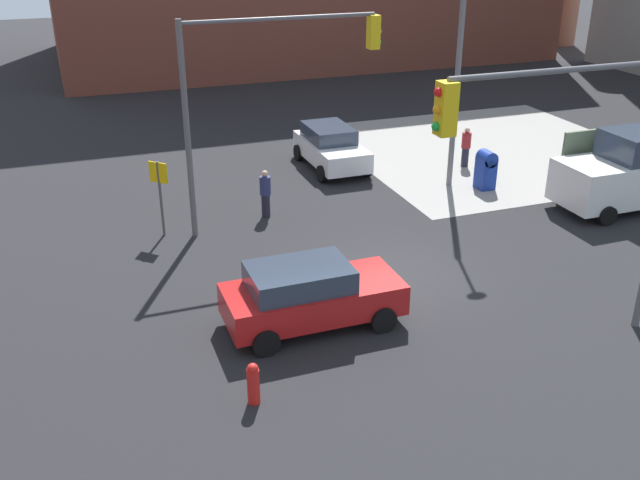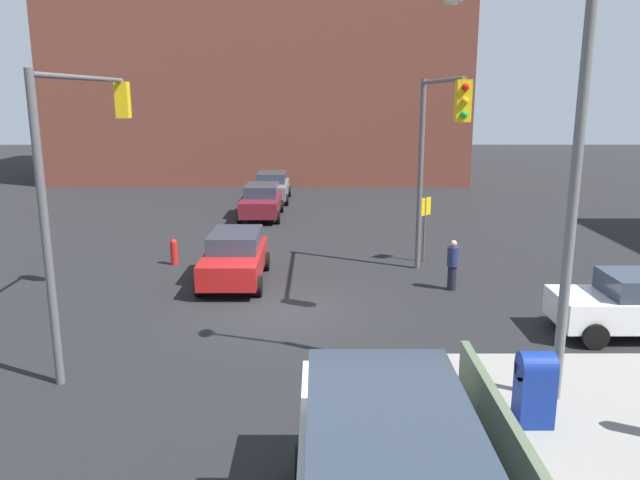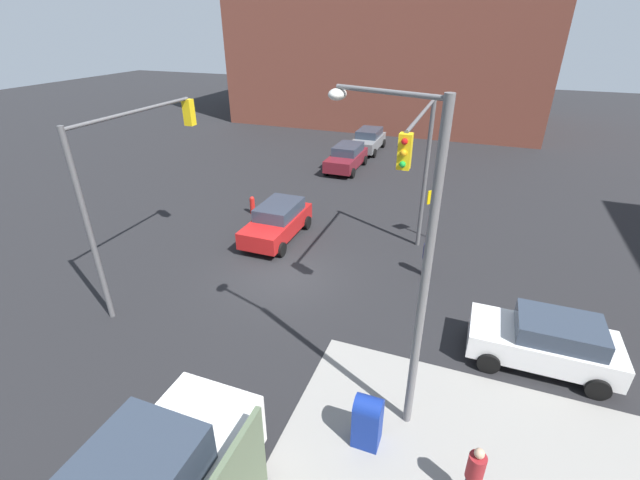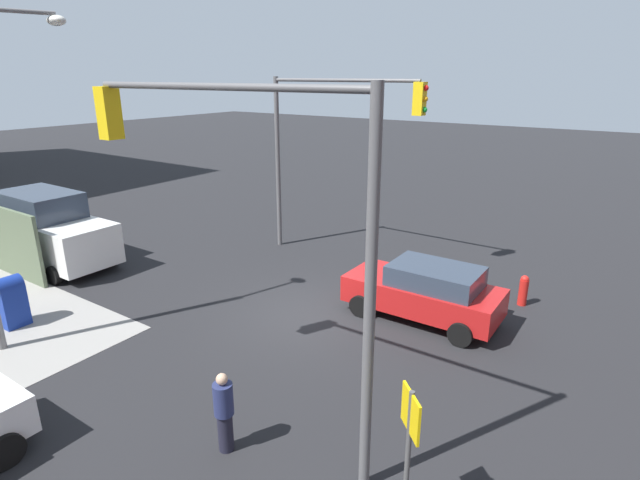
# 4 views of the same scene
# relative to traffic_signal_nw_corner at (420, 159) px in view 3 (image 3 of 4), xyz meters

# --- Properties ---
(ground_plane) EXTENTS (120.00, 120.00, 0.00)m
(ground_plane) POSITION_rel_traffic_signal_nw_corner_xyz_m (2.09, -4.50, -4.67)
(ground_plane) COLOR black
(building_brick_west) EXTENTS (16.00, 28.00, 17.26)m
(building_brick_west) POSITION_rel_traffic_signal_nw_corner_xyz_m (-29.91, -7.50, 3.95)
(building_brick_west) COLOR brown
(building_brick_west) RESTS_ON ground
(traffic_signal_nw_corner) EXTENTS (6.23, 0.36, 6.50)m
(traffic_signal_nw_corner) POSITION_rel_traffic_signal_nw_corner_xyz_m (0.00, 0.00, 0.00)
(traffic_signal_nw_corner) COLOR #59595B
(traffic_signal_nw_corner) RESTS_ON ground
(traffic_signal_se_corner) EXTENTS (6.06, 0.36, 6.50)m
(traffic_signal_se_corner) POSITION_rel_traffic_signal_nw_corner_xyz_m (4.26, -9.00, -0.01)
(traffic_signal_se_corner) COLOR #59595B
(traffic_signal_se_corner) RESTS_ON ground
(street_lamp_corner) EXTENTS (1.14, 2.56, 8.00)m
(street_lamp_corner) POSITION_rel_traffic_signal_nw_corner_xyz_m (7.18, 0.95, 0.03)
(street_lamp_corner) COLOR slate
(street_lamp_corner) RESTS_ON ground
(warning_sign_two_way) EXTENTS (0.48, 0.48, 2.40)m
(warning_sign_two_way) POSITION_rel_traffic_signal_nw_corner_xyz_m (-3.31, 0.36, -3.04)
(warning_sign_two_way) COLOR #4C4C4C
(warning_sign_two_way) RESTS_ON ground
(mailbox_blue) EXTENTS (0.56, 0.64, 1.43)m
(mailbox_blue) POSITION_rel_traffic_signal_nw_corner_xyz_m (8.29, 0.50, -3.91)
(mailbox_blue) COLOR navy
(mailbox_blue) RESTS_ON ground
(fire_hydrant) EXTENTS (0.26, 0.26, 0.94)m
(fire_hydrant) POSITION_rel_traffic_signal_nw_corner_xyz_m (-2.91, -8.70, -4.19)
(fire_hydrant) COLOR red
(fire_hydrant) RESTS_ON ground
(coupe_red) EXTENTS (4.27, 2.02, 1.62)m
(coupe_red) POSITION_rel_traffic_signal_nw_corner_xyz_m (-0.82, -6.23, -3.83)
(coupe_red) COLOR #B21919
(coupe_red) RESTS_ON ground
(coupe_white) EXTENTS (2.02, 4.06, 1.62)m
(coupe_white) POSITION_rel_traffic_signal_nw_corner_xyz_m (3.88, 4.64, -3.83)
(coupe_white) COLOR white
(coupe_white) RESTS_ON ground
(sedan_gray) EXTENTS (4.37, 2.02, 1.62)m
(sedan_gray) POSITION_rel_traffic_signal_nw_corner_xyz_m (-16.74, -6.16, -3.83)
(sedan_gray) COLOR slate
(sedan_gray) RESTS_ON ground
(sedan_maroon) EXTENTS (4.37, 2.02, 1.62)m
(sedan_maroon) POSITION_rel_traffic_signal_nw_corner_xyz_m (-11.75, -6.33, -3.83)
(sedan_maroon) COLOR maroon
(sedan_maroon) RESTS_ON ground
(pedestrian_crossing) EXTENTS (0.36, 0.36, 1.60)m
(pedestrian_crossing) POSITION_rel_traffic_signal_nw_corner_xyz_m (0.09, 0.70, -3.85)
(pedestrian_crossing) COLOR navy
(pedestrian_crossing) RESTS_ON ground
(pedestrian_waiting) EXTENTS (0.36, 0.36, 1.59)m
(pedestrian_waiting) POSITION_rel_traffic_signal_nw_corner_xyz_m (8.89, 2.90, -3.85)
(pedestrian_waiting) COLOR maroon
(pedestrian_waiting) RESTS_ON ground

